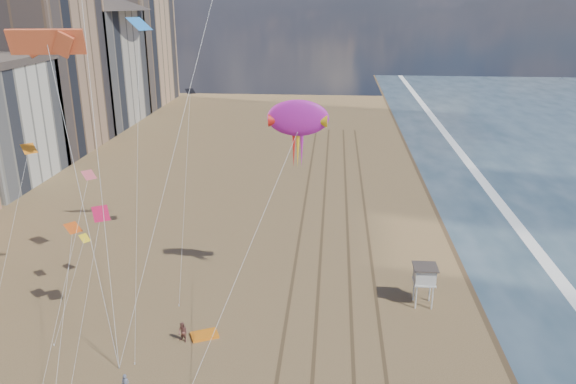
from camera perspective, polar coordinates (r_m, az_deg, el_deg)
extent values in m
plane|color=#42301E|center=(64.19, 19.62, -4.38)|extent=(260.00, 260.00, 0.00)
plane|color=white|center=(65.42, 23.18, -4.40)|extent=(260.00, 260.00, 0.00)
cube|color=brown|center=(53.03, 0.58, -8.28)|extent=(0.28, 120.00, 0.01)
cube|color=brown|center=(52.93, 3.20, -8.37)|extent=(0.28, 120.00, 0.01)
cube|color=brown|center=(52.95, 6.26, -8.45)|extent=(0.28, 120.00, 0.01)
cube|color=brown|center=(53.07, 8.66, -8.50)|extent=(0.28, 120.00, 0.01)
cube|color=tan|center=(101.64, -24.09, 11.73)|extent=(16.00, 20.00, 28.00)
cube|color=#BCB2A3|center=(119.62, -19.17, 11.78)|extent=(15.00, 22.00, 22.00)
cube|color=tan|center=(139.93, -15.86, 13.89)|extent=(16.00, 24.00, 26.00)
cylinder|color=silver|center=(48.32, 12.87, -10.44)|extent=(0.13, 0.13, 1.99)
cylinder|color=silver|center=(48.54, 14.44, -10.43)|extent=(0.13, 0.13, 1.99)
cylinder|color=silver|center=(49.47, 12.67, -9.68)|extent=(0.13, 0.13, 1.99)
cylinder|color=silver|center=(49.68, 14.20, -9.68)|extent=(0.13, 0.13, 1.99)
cube|color=silver|center=(48.45, 13.65, -8.86)|extent=(1.77, 1.77, 0.13)
cube|color=silver|center=(48.14, 13.71, -8.16)|extent=(1.66, 1.66, 1.21)
cube|color=#473D38|center=(47.82, 13.78, -7.40)|extent=(1.99, 1.99, 0.11)
cube|color=orange|center=(44.62, -8.47, -14.18)|extent=(2.36, 2.00, 0.23)
ellipsoid|color=#B41BA5|center=(43.63, 1.02, 7.53)|extent=(4.63, 0.87, 2.75)
cone|color=red|center=(43.81, -1.16, 7.31)|extent=(1.24, 1.03, 1.03)
cone|color=yellow|center=(43.60, 3.20, 7.22)|extent=(1.24, 1.03, 1.03)
cylinder|color=silver|center=(40.70, -4.02, -5.83)|extent=(0.03, 0.03, 20.21)
imported|color=brown|center=(43.90, -10.64, -13.84)|extent=(0.98, 0.91, 1.63)
cube|color=#E65C33|center=(42.01, -23.32, 13.84)|extent=(5.06, 1.68, 1.72)
plane|color=#EB5616|center=(45.04, -21.01, -3.42)|extent=(1.72, 1.73, 0.48)
plane|color=#D75361|center=(45.00, -19.57, 1.65)|extent=(1.46, 1.46, 0.50)
plane|color=orange|center=(49.63, -24.83, 4.02)|extent=(1.75, 1.75, 0.61)
plane|color=black|center=(53.04, -9.90, 10.06)|extent=(1.33, 1.31, 0.35)
plane|color=#2980DF|center=(43.06, -14.88, 16.19)|extent=(2.07, 2.15, 0.86)
plane|color=yellow|center=(53.75, -19.96, -4.42)|extent=(1.21, 1.25, 0.56)
plane|color=#BF123E|center=(42.49, -18.48, -2.09)|extent=(1.85, 1.77, 0.79)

